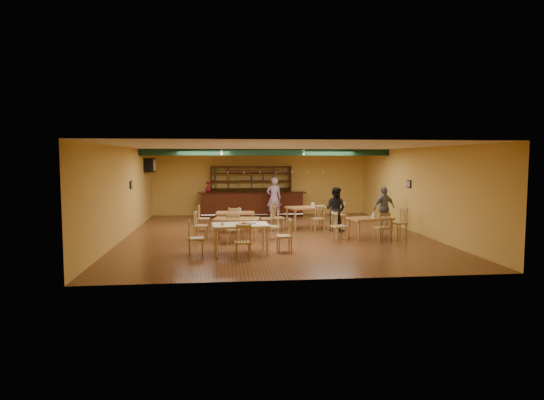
{
  "coord_description": "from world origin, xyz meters",
  "views": [
    {
      "loc": [
        -1.78,
        -15.59,
        2.57
      ],
      "look_at": [
        -0.03,
        0.6,
        1.15
      ],
      "focal_mm": 30.42,
      "sensor_mm": 36.0,
      "label": 1
    }
  ],
  "objects": [
    {
      "name": "side_plate",
      "position": [
        -0.69,
        -3.31,
        0.83
      ],
      "size": [
        0.23,
        0.23,
        0.01
      ],
      "primitive_type": "cylinder",
      "rotation": [
        0.0,
        0.0,
        0.04
      ],
      "color": "white",
      "rests_on": "near_table"
    },
    {
      "name": "pizza_server",
      "position": [
        -1.02,
        -3.04,
        0.84
      ],
      "size": [
        0.29,
        0.29,
        0.0
      ],
      "primitive_type": "cube",
      "rotation": [
        0.0,
        0.0,
        -0.78
      ],
      "color": "silver",
      "rests_on": "pizza_tray"
    },
    {
      "name": "patron_right_b",
      "position": [
        4.22,
        0.95,
        0.79
      ],
      "size": [
        1.0,
        0.67,
        1.58
      ],
      "primitive_type": "imported",
      "rotation": [
        0.0,
        0.0,
        3.48
      ],
      "color": "slate",
      "rests_on": "ground"
    },
    {
      "name": "dining_table_b",
      "position": [
        1.46,
        1.35,
        0.41
      ],
      "size": [
        1.81,
        1.33,
        0.82
      ],
      "primitive_type": "cube",
      "rotation": [
        0.0,
        0.0,
        0.23
      ],
      "color": "#AB733C",
      "rests_on": "ground"
    },
    {
      "name": "ac_unit",
      "position": [
        -4.8,
        4.2,
        2.35
      ],
      "size": [
        0.34,
        0.7,
        0.48
      ],
      "primitive_type": "cube",
      "color": "silver",
      "rests_on": "wall_left"
    },
    {
      "name": "dining_table_a",
      "position": [
        -1.33,
        0.97,
        0.34
      ],
      "size": [
        1.43,
        0.92,
        0.69
      ],
      "primitive_type": "cube",
      "rotation": [
        0.0,
        0.0,
        -0.07
      ],
      "color": "#AB733C",
      "rests_on": "ground"
    },
    {
      "name": "ceiling_beam",
      "position": [
        0.0,
        2.8,
        2.87
      ],
      "size": [
        10.0,
        0.3,
        0.25
      ],
      "primitive_type": "cube",
      "color": "black",
      "rests_on": "ceiling"
    },
    {
      "name": "back_bar_hutch",
      "position": [
        -0.46,
        5.78,
        1.14
      ],
      "size": [
        3.74,
        0.4,
        2.28
      ],
      "primitive_type": "cube",
      "color": "black",
      "rests_on": "ground"
    },
    {
      "name": "parmesan_shaker",
      "position": [
        -1.79,
        -3.26,
        0.87
      ],
      "size": [
        0.08,
        0.08,
        0.11
      ],
      "primitive_type": "cylinder",
      "rotation": [
        0.0,
        0.0,
        0.04
      ],
      "color": "#EAE5C6",
      "rests_on": "near_table"
    },
    {
      "name": "bar_counter",
      "position": [
        -0.46,
        5.15,
        0.56
      ],
      "size": [
        4.84,
        0.85,
        1.13
      ],
      "primitive_type": "cube",
      "color": "black",
      "rests_on": "ground"
    },
    {
      "name": "poinsettia",
      "position": [
        -2.43,
        5.15,
        1.36
      ],
      "size": [
        0.34,
        0.34,
        0.47
      ],
      "primitive_type": "imported",
      "rotation": [
        0.0,
        0.0,
        0.35
      ],
      "color": "maroon",
      "rests_on": "bar_counter"
    },
    {
      "name": "picture_left",
      "position": [
        -4.97,
        1.0,
        1.7
      ],
      "size": [
        0.04,
        0.34,
        0.28
      ],
      "primitive_type": "cube",
      "color": "black",
      "rests_on": "wall_left"
    },
    {
      "name": "floor",
      "position": [
        0.0,
        0.0,
        0.0
      ],
      "size": [
        12.0,
        12.0,
        0.0
      ],
      "primitive_type": "plane",
      "color": "#532F17",
      "rests_on": "ground"
    },
    {
      "name": "napkin_stack",
      "position": [
        -0.91,
        -2.87,
        0.83
      ],
      "size": [
        0.2,
        0.16,
        0.03
      ],
      "primitive_type": "cube",
      "rotation": [
        0.0,
        0.0,
        -0.03
      ],
      "color": "white",
      "rests_on": "near_table"
    },
    {
      "name": "dining_table_d",
      "position": [
        3.02,
        -1.05,
        0.34
      ],
      "size": [
        1.54,
        1.14,
        0.69
      ],
      "primitive_type": "cube",
      "rotation": [
        0.0,
        0.0,
        0.25
      ],
      "color": "#AB733C",
      "rests_on": "ground"
    },
    {
      "name": "track_rail_left",
      "position": [
        -1.8,
        3.4,
        2.94
      ],
      "size": [
        0.05,
        2.5,
        0.05
      ],
      "primitive_type": "cube",
      "color": "silver",
      "rests_on": "ceiling"
    },
    {
      "name": "patron_bar",
      "position": [
        0.45,
        4.33,
        0.91
      ],
      "size": [
        0.7,
        0.49,
        1.81
      ],
      "primitive_type": "imported",
      "rotation": [
        0.0,
        0.0,
        3.23
      ],
      "color": "#894AA0",
      "rests_on": "ground"
    },
    {
      "name": "picture_right",
      "position": [
        4.97,
        0.5,
        1.7
      ],
      "size": [
        0.04,
        0.34,
        0.28
      ],
      "primitive_type": "cube",
      "color": "black",
      "rests_on": "wall_right"
    },
    {
      "name": "pizza_tray",
      "position": [
        -1.19,
        -3.09,
        0.83
      ],
      "size": [
        0.52,
        0.52,
        0.01
      ],
      "primitive_type": "cylinder",
      "rotation": [
        0.0,
        0.0,
        0.36
      ],
      "color": "silver",
      "rests_on": "near_table"
    },
    {
      "name": "near_table",
      "position": [
        -1.3,
        -3.09,
        0.41
      ],
      "size": [
        1.57,
        1.05,
        0.82
      ],
      "primitive_type": "cube",
      "rotation": [
        0.0,
        0.0,
        0.04
      ],
      "color": "tan",
      "rests_on": "ground"
    },
    {
      "name": "track_rail_right",
      "position": [
        1.4,
        3.4,
        2.94
      ],
      "size": [
        0.05,
        2.5,
        0.05
      ],
      "primitive_type": "cube",
      "color": "silver",
      "rests_on": "ceiling"
    },
    {
      "name": "dining_table_c",
      "position": [
        -1.34,
        -0.96,
        0.36
      ],
      "size": [
        1.55,
        1.08,
        0.71
      ],
      "primitive_type": "cube",
      "rotation": [
        0.0,
        0.0,
        -0.17
      ],
      "color": "#AB733C",
      "rests_on": "ground"
    },
    {
      "name": "patron_right_a",
      "position": [
        2.26,
        0.55,
        0.8
      ],
      "size": [
        0.99,
        0.96,
        1.6
      ],
      "primitive_type": "imported",
      "rotation": [
        0.0,
        0.0,
        2.47
      ],
      "color": "black",
      "rests_on": "ground"
    }
  ]
}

